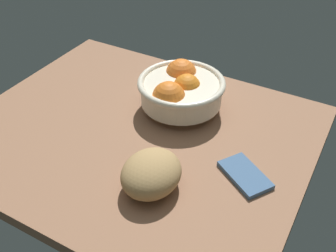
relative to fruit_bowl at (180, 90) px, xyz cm
name	(u,v)px	position (x,y,z in cm)	size (l,w,h in cm)	color
ground_plane	(136,135)	(4.81, 13.48, -7.18)	(81.47, 67.56, 3.00)	#926549
fruit_bowl	(180,90)	(0.00, 0.00, 0.00)	(22.02, 22.02, 10.73)	beige
bread_loaf	(151,173)	(-8.01, 27.44, -1.80)	(13.66, 11.72, 7.75)	tan
napkin_folded	(245,175)	(-23.65, 15.36, -5.13)	(11.49, 6.53, 1.10)	#45668D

